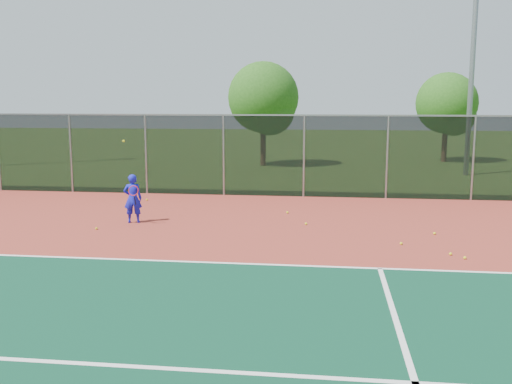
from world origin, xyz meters
The scene contains 16 objects.
ground centered at (0.00, 0.00, 0.00)m, with size 120.00×120.00×0.00m, color #2F5117.
court_apron centered at (0.00, 2.00, 0.01)m, with size 30.00×20.00×0.02m, color #9C3527.
court_lines centered at (2.00, -1.88, 0.03)m, with size 22.10×13.05×0.00m.
fence_back centered at (0.00, 12.00, 1.56)m, with size 30.00×0.06×3.03m.
tennis_player centered at (-4.75, 6.83, 0.74)m, with size 0.59×0.64×2.41m.
practice_ball_0 centered at (3.73, 6.36, 0.06)m, with size 0.07×0.07×0.07m, color yellow.
practice_ball_1 centered at (3.97, 4.00, 0.06)m, with size 0.07×0.07×0.07m, color yellow.
practice_ball_2 centered at (-0.37, 8.73, 0.06)m, with size 0.07×0.07×0.07m, color yellow.
practice_ball_3 centered at (-5.51, 10.42, 0.06)m, with size 0.07×0.07×0.07m, color yellow.
practice_ball_4 centered at (-5.47, 5.81, 0.06)m, with size 0.07×0.07×0.07m, color yellow.
practice_ball_5 centered at (3.72, 4.30, 0.06)m, with size 0.07×0.07×0.07m, color yellow.
practice_ball_6 centered at (0.28, 7.13, 0.06)m, with size 0.07×0.07×0.07m, color yellow.
practice_ball_7 centered at (2.71, 5.14, 0.06)m, with size 0.07×0.07×0.07m, color yellow.
floodlight_n centered at (7.46, 19.16, 7.38)m, with size 0.90×0.40×13.20m.
tree_back_left centered at (-2.52, 21.87, 3.52)m, with size 3.82×3.82×5.61m.
tree_back_mid centered at (7.70, 25.13, 3.21)m, with size 3.49×3.49×5.13m.
Camera 1 is at (0.82, -8.93, 3.58)m, focal length 40.00 mm.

